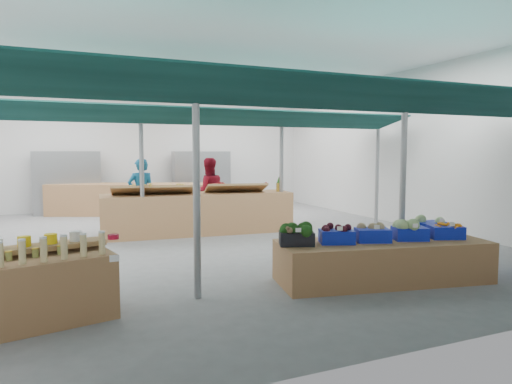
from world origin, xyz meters
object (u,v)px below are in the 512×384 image
at_px(veg_counter, 383,261).
at_px(vendor_right, 208,192).
at_px(bottle_shelf, 33,288).
at_px(vendor_left, 141,194).
at_px(fruit_counter, 198,213).

relative_size(veg_counter, vendor_right, 1.76).
distance_m(bottle_shelf, vendor_right, 7.34).
bearing_deg(veg_counter, vendor_right, 108.39).
relative_size(vendor_left, vendor_right, 1.00).
xyz_separation_m(veg_counter, vendor_left, (-2.65, 6.30, 0.61)).
bearing_deg(fruit_counter, veg_counter, -70.07).
bearing_deg(bottle_shelf, vendor_right, 44.62).
bearing_deg(vendor_left, fruit_counter, 141.86).
xyz_separation_m(veg_counter, fruit_counter, (-1.45, 5.20, 0.18)).
xyz_separation_m(veg_counter, vendor_right, (-0.85, 6.30, 0.61)).
relative_size(veg_counter, vendor_left, 1.76).
bearing_deg(vendor_left, vendor_right, -175.63).
distance_m(fruit_counter, vendor_left, 1.68).
height_order(veg_counter, vendor_right, vendor_right).
height_order(bottle_shelf, vendor_right, vendor_right).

